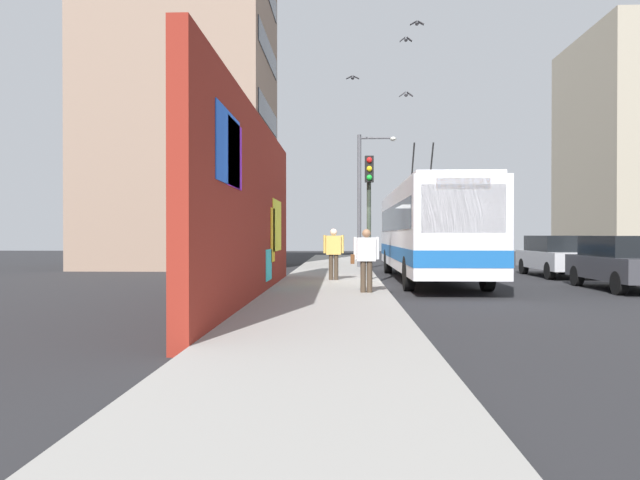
{
  "coord_description": "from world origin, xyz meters",
  "views": [
    {
      "loc": [
        -18.58,
        1.19,
        1.61
      ],
      "look_at": [
        1.23,
        1.97,
        1.43
      ],
      "focal_mm": 32.99,
      "sensor_mm": 36.0,
      "label": 1
    }
  ],
  "objects_px": {
    "pedestrian_at_curb": "(366,256)",
    "city_bus": "(428,229)",
    "traffic_light": "(369,196)",
    "parked_car_silver": "(556,255)",
    "pedestrian_midblock": "(334,250)",
    "street_lamp": "(364,190)",
    "parked_car_dark_gray": "(625,262)"
  },
  "relations": [
    {
      "from": "parked_car_dark_gray",
      "to": "parked_car_silver",
      "type": "xyz_separation_m",
      "value": [
        5.5,
        -0.0,
        0.0
      ]
    },
    {
      "from": "parked_car_dark_gray",
      "to": "traffic_light",
      "type": "bearing_deg",
      "value": 77.51
    },
    {
      "from": "pedestrian_midblock",
      "to": "street_lamp",
      "type": "height_order",
      "value": "street_lamp"
    },
    {
      "from": "traffic_light",
      "to": "street_lamp",
      "type": "bearing_deg",
      "value": -0.82
    },
    {
      "from": "parked_car_silver",
      "to": "traffic_light",
      "type": "relative_size",
      "value": 1.14
    },
    {
      "from": "parked_car_dark_gray",
      "to": "traffic_light",
      "type": "distance_m",
      "value": 7.8
    },
    {
      "from": "pedestrian_at_curb",
      "to": "traffic_light",
      "type": "bearing_deg",
      "value": -3.59
    },
    {
      "from": "pedestrian_at_curb",
      "to": "pedestrian_midblock",
      "type": "bearing_deg",
      "value": 12.13
    },
    {
      "from": "pedestrian_at_curb",
      "to": "city_bus",
      "type": "bearing_deg",
      "value": -22.35
    },
    {
      "from": "parked_car_silver",
      "to": "pedestrian_midblock",
      "type": "height_order",
      "value": "pedestrian_midblock"
    },
    {
      "from": "city_bus",
      "to": "parked_car_silver",
      "type": "relative_size",
      "value": 2.64
    },
    {
      "from": "city_bus",
      "to": "pedestrian_midblock",
      "type": "bearing_deg",
      "value": 117.76
    },
    {
      "from": "pedestrian_at_curb",
      "to": "street_lamp",
      "type": "distance_m",
      "value": 12.16
    },
    {
      "from": "parked_car_silver",
      "to": "pedestrian_at_curb",
      "type": "distance_m",
      "value": 11.03
    },
    {
      "from": "pedestrian_at_curb",
      "to": "traffic_light",
      "type": "xyz_separation_m",
      "value": [
        4.11,
        -0.26,
        1.78
      ]
    },
    {
      "from": "parked_car_silver",
      "to": "traffic_light",
      "type": "xyz_separation_m",
      "value": [
        -3.87,
        7.35,
        2.03
      ]
    },
    {
      "from": "street_lamp",
      "to": "pedestrian_midblock",
      "type": "bearing_deg",
      "value": 170.82
    },
    {
      "from": "city_bus",
      "to": "parked_car_dark_gray",
      "type": "bearing_deg",
      "value": -123.0
    },
    {
      "from": "parked_car_silver",
      "to": "pedestrian_at_curb",
      "type": "relative_size",
      "value": 2.86
    },
    {
      "from": "pedestrian_at_curb",
      "to": "traffic_light",
      "type": "height_order",
      "value": "traffic_light"
    },
    {
      "from": "parked_car_silver",
      "to": "traffic_light",
      "type": "distance_m",
      "value": 8.55
    },
    {
      "from": "city_bus",
      "to": "street_lamp",
      "type": "distance_m",
      "value": 6.62
    },
    {
      "from": "parked_car_silver",
      "to": "pedestrian_midblock",
      "type": "relative_size",
      "value": 2.77
    },
    {
      "from": "parked_car_dark_gray",
      "to": "parked_car_silver",
      "type": "height_order",
      "value": "same"
    },
    {
      "from": "parked_car_dark_gray",
      "to": "pedestrian_at_curb",
      "type": "height_order",
      "value": "pedestrian_at_curb"
    },
    {
      "from": "parked_car_dark_gray",
      "to": "traffic_light",
      "type": "xyz_separation_m",
      "value": [
        1.63,
        7.35,
        2.03
      ]
    },
    {
      "from": "city_bus",
      "to": "parked_car_dark_gray",
      "type": "xyz_separation_m",
      "value": [
        -3.38,
        -5.2,
        -0.98
      ]
    },
    {
      "from": "parked_car_silver",
      "to": "traffic_light",
      "type": "height_order",
      "value": "traffic_light"
    },
    {
      "from": "parked_car_dark_gray",
      "to": "street_lamp",
      "type": "xyz_separation_m",
      "value": [
        9.4,
        7.24,
        2.8
      ]
    },
    {
      "from": "city_bus",
      "to": "pedestrian_midblock",
      "type": "distance_m",
      "value": 3.79
    },
    {
      "from": "pedestrian_midblock",
      "to": "parked_car_dark_gray",
      "type": "bearing_deg",
      "value": -100.95
    },
    {
      "from": "traffic_light",
      "to": "street_lamp",
      "type": "xyz_separation_m",
      "value": [
        7.78,
        -0.11,
        0.77
      ]
    }
  ]
}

